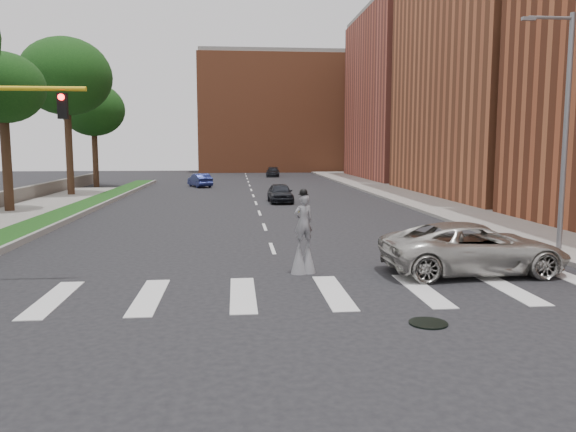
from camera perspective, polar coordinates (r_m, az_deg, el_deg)
The scene contains 17 objects.
ground_plane at distance 14.99m, azimuth 0.42°, elevation -8.88°, with size 160.00×160.00×0.00m, color black.
grass_median at distance 35.99m, azimuth -21.52°, elevation 0.27°, with size 2.00×60.00×0.25m, color #133D11.
median_curb at distance 35.71m, azimuth -19.91°, elevation 0.32°, with size 0.20×60.00×0.28m, color gray.
sidewalk_right at distance 41.93m, azimuth 14.12°, elevation 1.42°, with size 5.00×90.00×0.18m, color gray.
manhole at distance 13.74m, azimuth 14.06°, elevation -10.52°, with size 0.90×0.90×0.04m, color black.
building_mid at distance 50.76m, azimuth 23.13°, elevation 15.53°, with size 16.00×22.00×24.00m, color #A35533.
building_far at distance 72.48m, azimuth 13.84°, elevation 11.62°, with size 16.00×22.00×20.00m, color #AD5140.
building_backdrop at distance 92.75m, azimuth -0.75°, elevation 10.19°, with size 26.00×14.00×18.00m, color #A35533.
streetlight at distance 23.80m, azimuth 26.21°, elevation 8.26°, with size 2.05×0.20×9.00m.
stilt_performer at distance 18.22m, azimuth 1.56°, elevation -2.49°, with size 0.82×0.62×2.77m.
suv_crossing at distance 19.25m, azimuth 18.37°, elevation -3.11°, with size 2.75×5.96×1.66m, color #B6B4AC.
car_near at distance 40.90m, azimuth -0.80°, elevation 2.36°, with size 1.66×4.13×1.41m, color black.
car_mid at distance 56.97m, azimuth -8.95°, elevation 3.62°, with size 1.44×4.12×1.36m, color navy.
car_far at distance 74.87m, azimuth -1.55°, elevation 4.49°, with size 1.73×4.26×1.24m, color black.
tree_3 at distance 38.33m, azimuth -27.04°, elevation 11.43°, with size 4.98×4.98×9.69m.
tree_4 at distance 49.23m, azimuth -21.66°, elevation 13.00°, with size 7.22×7.22×12.67m.
tree_5 at distance 59.49m, azimuth -19.17°, elevation 10.13°, with size 6.11×6.11×10.25m.
Camera 1 is at (-1.45, -14.33, 4.15)m, focal length 35.00 mm.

